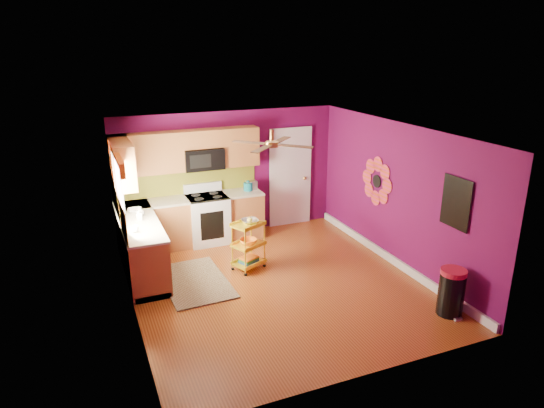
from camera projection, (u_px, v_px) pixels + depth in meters
name	position (u px, v px, depth m)	size (l,w,h in m)	color
ground	(277.00, 284.00, 7.91)	(5.00, 5.00, 0.00)	brown
room_envelope	(279.00, 188.00, 7.40)	(4.54, 5.04, 2.52)	#5E0A47
lower_cabinets	(171.00, 233.00, 8.88)	(2.81, 2.31, 0.94)	brown
electric_range	(208.00, 218.00, 9.46)	(0.76, 0.66, 1.13)	white
upper_cabinetry	(168.00, 156.00, 8.80)	(2.80, 2.30, 1.26)	brown
left_window	(118.00, 180.00, 7.48)	(0.08, 1.35, 1.08)	white
panel_door	(290.00, 178.00, 10.24)	(0.95, 0.11, 2.15)	white
right_wall_art	(410.00, 190.00, 7.96)	(0.04, 2.74, 1.04)	black
ceiling_fan	(272.00, 144.00, 7.36)	(1.01, 1.01, 0.26)	#BF8C3F
shag_rug	(195.00, 281.00, 7.98)	(0.99, 1.62, 0.02)	black
rolling_cart	(249.00, 243.00, 8.31)	(0.63, 0.56, 0.94)	yellow
trash_can	(451.00, 292.00, 6.94)	(0.37, 0.40, 0.70)	black
teal_kettle	(248.00, 186.00, 9.65)	(0.18, 0.18, 0.21)	#12788B
toaster	(251.00, 185.00, 9.72)	(0.22, 0.15, 0.18)	beige
soap_bottle_a	(139.00, 215.00, 8.02)	(0.09, 0.09, 0.20)	#EA3F72
soap_bottle_b	(141.00, 211.00, 8.22)	(0.13, 0.13, 0.17)	white
counter_dish	(135.00, 211.00, 8.43)	(0.24, 0.24, 0.06)	white
counter_cup	(135.00, 229.00, 7.53)	(0.13, 0.13, 0.10)	white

